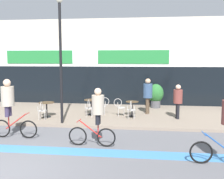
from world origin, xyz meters
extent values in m
plane|color=#5B5B60|center=(0.00, 0.00, 0.00)|extent=(120.00, 120.00, 0.00)
cube|color=gray|center=(0.00, 7.25, 0.06)|extent=(40.00, 5.50, 0.12)
cube|color=beige|center=(0.00, 12.00, 2.75)|extent=(40.00, 4.00, 5.50)
cube|color=black|center=(0.00, 10.03, 1.32)|extent=(38.80, 0.10, 2.40)
cube|color=white|center=(0.00, 10.05, 3.12)|extent=(39.20, 0.14, 1.20)
cube|color=#237A38|center=(-3.03, 9.98, 3.12)|extent=(4.40, 0.08, 0.84)
cube|color=#237A38|center=(3.03, 9.98, 3.12)|extent=(4.40, 0.08, 0.84)
cube|color=#3D7AB7|center=(0.00, 1.64, 0.00)|extent=(36.00, 0.70, 0.01)
cylinder|color=black|center=(-1.05, 5.90, 0.13)|extent=(0.42, 0.42, 0.02)
cylinder|color=black|center=(-1.05, 5.90, 0.48)|extent=(0.07, 0.07, 0.72)
cylinder|color=#4C3823|center=(-1.05, 5.90, 0.85)|extent=(0.76, 0.76, 0.02)
cylinder|color=black|center=(1.04, 6.80, 0.13)|extent=(0.42, 0.42, 0.02)
cylinder|color=black|center=(1.04, 6.80, 0.50)|extent=(0.07, 0.07, 0.75)
cylinder|color=#4C3823|center=(1.04, 6.80, 0.89)|extent=(0.77, 0.77, 0.02)
cylinder|color=black|center=(3.15, 6.60, 0.13)|extent=(0.35, 0.35, 0.02)
cylinder|color=black|center=(3.15, 6.60, 0.49)|extent=(0.07, 0.07, 0.74)
cylinder|color=#4C3823|center=(3.15, 6.60, 0.87)|extent=(0.64, 0.64, 0.02)
cylinder|color=#B7B2AD|center=(-1.05, 5.35, 0.56)|extent=(0.45, 0.45, 0.03)
cylinder|color=#B7B2AD|center=(-1.21, 5.47, 0.33)|extent=(0.03, 0.03, 0.42)
cylinder|color=#B7B2AD|center=(-0.93, 5.51, 0.33)|extent=(0.03, 0.03, 0.42)
cylinder|color=#B7B2AD|center=(-1.17, 5.20, 0.33)|extent=(0.03, 0.03, 0.42)
cylinder|color=#B7B2AD|center=(-0.89, 5.24, 0.33)|extent=(0.03, 0.03, 0.42)
torus|color=#B7B2AD|center=(-1.03, 5.19, 0.82)|extent=(0.09, 0.41, 0.41)
cylinder|color=#B7B2AD|center=(-1.20, 5.16, 0.68)|extent=(0.03, 0.03, 0.23)
cylinder|color=#B7B2AD|center=(-0.86, 5.21, 0.68)|extent=(0.03, 0.03, 0.23)
cylinder|color=#B7B2AD|center=(1.04, 6.25, 0.56)|extent=(0.41, 0.41, 0.03)
cylinder|color=#B7B2AD|center=(0.89, 6.39, 0.33)|extent=(0.03, 0.03, 0.42)
cylinder|color=#B7B2AD|center=(1.17, 6.39, 0.33)|extent=(0.03, 0.03, 0.42)
cylinder|color=#B7B2AD|center=(0.90, 6.11, 0.33)|extent=(0.03, 0.03, 0.42)
cylinder|color=#B7B2AD|center=(1.18, 6.11, 0.33)|extent=(0.03, 0.03, 0.42)
torus|color=#B7B2AD|center=(1.04, 6.08, 0.82)|extent=(0.04, 0.41, 0.41)
cylinder|color=#B7B2AD|center=(0.87, 6.08, 0.68)|extent=(0.03, 0.03, 0.23)
cylinder|color=#B7B2AD|center=(1.21, 6.09, 0.68)|extent=(0.03, 0.03, 0.23)
cylinder|color=#B7B2AD|center=(1.59, 6.80, 0.56)|extent=(0.45, 0.45, 0.03)
cylinder|color=#B7B2AD|center=(1.47, 6.64, 0.33)|extent=(0.03, 0.03, 0.42)
cylinder|color=#B7B2AD|center=(1.43, 6.92, 0.33)|extent=(0.03, 0.03, 0.42)
cylinder|color=#B7B2AD|center=(1.75, 6.68, 0.33)|extent=(0.03, 0.03, 0.42)
cylinder|color=#B7B2AD|center=(1.71, 6.96, 0.33)|extent=(0.03, 0.03, 0.42)
torus|color=#B7B2AD|center=(1.76, 6.83, 0.82)|extent=(0.41, 0.09, 0.41)
cylinder|color=#B7B2AD|center=(1.78, 6.66, 0.68)|extent=(0.03, 0.03, 0.23)
cylinder|color=#B7B2AD|center=(1.73, 7.00, 0.68)|extent=(0.03, 0.03, 0.23)
cylinder|color=#B7B2AD|center=(3.15, 6.05, 0.56)|extent=(0.44, 0.44, 0.03)
cylinder|color=#B7B2AD|center=(3.03, 6.20, 0.33)|extent=(0.03, 0.03, 0.42)
cylinder|color=#B7B2AD|center=(3.31, 6.17, 0.33)|extent=(0.03, 0.03, 0.42)
cylinder|color=#B7B2AD|center=(3.00, 5.93, 0.33)|extent=(0.03, 0.03, 0.42)
cylinder|color=#B7B2AD|center=(3.28, 5.89, 0.33)|extent=(0.03, 0.03, 0.42)
torus|color=#B7B2AD|center=(3.13, 5.88, 0.82)|extent=(0.08, 0.41, 0.41)
cylinder|color=#B7B2AD|center=(2.96, 5.90, 0.68)|extent=(0.03, 0.03, 0.23)
cylinder|color=#B7B2AD|center=(3.30, 5.86, 0.68)|extent=(0.03, 0.03, 0.23)
cylinder|color=#B7B2AD|center=(2.60, 6.60, 0.56)|extent=(0.44, 0.44, 0.03)
cylinder|color=#B7B2AD|center=(2.73, 6.75, 0.33)|extent=(0.03, 0.03, 0.42)
cylinder|color=#B7B2AD|center=(2.76, 6.48, 0.33)|extent=(0.03, 0.03, 0.42)
cylinder|color=#B7B2AD|center=(2.45, 6.72, 0.33)|extent=(0.03, 0.03, 0.42)
cylinder|color=#B7B2AD|center=(2.48, 6.44, 0.33)|extent=(0.03, 0.03, 0.42)
torus|color=#B7B2AD|center=(2.44, 6.58, 0.82)|extent=(0.41, 0.07, 0.41)
cylinder|color=#B7B2AD|center=(2.42, 6.75, 0.68)|extent=(0.03, 0.03, 0.23)
cylinder|color=#B7B2AD|center=(2.45, 6.41, 0.68)|extent=(0.03, 0.03, 0.23)
cylinder|color=#4C4C51|center=(4.43, 9.12, 0.36)|extent=(0.57, 0.57, 0.48)
ellipsoid|color=#28662D|center=(4.43, 9.12, 0.98)|extent=(0.91, 0.91, 1.10)
cylinder|color=black|center=(0.08, 4.83, 2.78)|extent=(0.12, 0.12, 5.32)
sphere|color=beige|center=(0.08, 4.83, 5.52)|extent=(0.26, 0.26, 0.26)
torus|color=black|center=(-0.60, 2.83, 0.35)|extent=(0.70, 0.06, 0.70)
torus|color=black|center=(-1.68, 2.82, 0.35)|extent=(0.70, 0.06, 0.70)
cylinder|color=red|center=(-1.08, 2.83, 0.64)|extent=(0.84, 0.05, 0.63)
cylinder|color=red|center=(-1.37, 2.82, 0.59)|extent=(0.04, 0.04, 0.49)
cylinder|color=red|center=(-0.65, 2.83, 0.94)|extent=(0.03, 0.48, 0.03)
cylinder|color=#382D47|center=(-1.37, 2.92, 1.04)|extent=(0.17, 0.17, 0.41)
cylinder|color=#382D47|center=(-1.37, 2.73, 1.04)|extent=(0.17, 0.17, 0.41)
cylinder|color=#B2A38E|center=(-1.37, 2.82, 1.61)|extent=(0.48, 0.48, 0.74)
sphere|color=beige|center=(-1.37, 2.82, 2.12)|extent=(0.28, 0.28, 0.28)
torus|color=black|center=(5.40, 1.14, 0.33)|extent=(0.67, 0.07, 0.67)
cylinder|color=#23519E|center=(5.87, 1.15, 0.62)|extent=(0.80, 0.06, 0.60)
cylinder|color=#23519E|center=(5.46, 1.14, 0.90)|extent=(0.04, 0.48, 0.03)
torus|color=black|center=(1.47, 2.27, 0.33)|extent=(0.66, 0.08, 0.65)
torus|color=black|center=(2.48, 2.24, 0.33)|extent=(0.66, 0.08, 0.65)
cylinder|color=red|center=(1.92, 2.26, 0.60)|extent=(0.79, 0.07, 0.59)
cylinder|color=red|center=(2.20, 2.25, 0.56)|extent=(0.04, 0.04, 0.46)
cylinder|color=red|center=(1.52, 2.27, 0.88)|extent=(0.04, 0.48, 0.03)
cylinder|color=black|center=(2.19, 2.17, 0.96)|extent=(0.15, 0.15, 0.36)
cylinder|color=black|center=(2.20, 2.33, 0.96)|extent=(0.15, 0.15, 0.36)
cylinder|color=#B2A38E|center=(2.20, 2.25, 1.46)|extent=(0.44, 0.44, 0.65)
sphere|color=beige|center=(2.20, 2.25, 1.91)|extent=(0.24, 0.24, 0.24)
cylinder|color=black|center=(5.36, 6.45, 0.50)|extent=(0.16, 0.16, 0.76)
cylinder|color=black|center=(5.38, 6.29, 0.50)|extent=(0.16, 0.16, 0.76)
cylinder|color=brown|center=(5.37, 6.37, 1.20)|extent=(0.46, 0.46, 0.66)
sphere|color=beige|center=(5.37, 6.37, 1.66)|extent=(0.25, 0.25, 0.25)
cylinder|color=#4C3D2D|center=(3.96, 7.48, 0.54)|extent=(0.20, 0.20, 0.85)
cylinder|color=#4C3D2D|center=(3.92, 7.31, 0.54)|extent=(0.20, 0.20, 0.85)
cylinder|color=#334C70|center=(3.94, 7.39, 1.34)|extent=(0.58, 0.58, 0.74)
sphere|color=tan|center=(3.94, 7.39, 1.84)|extent=(0.28, 0.28, 0.28)
camera|label=1|loc=(3.75, -6.40, 3.02)|focal=42.00mm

